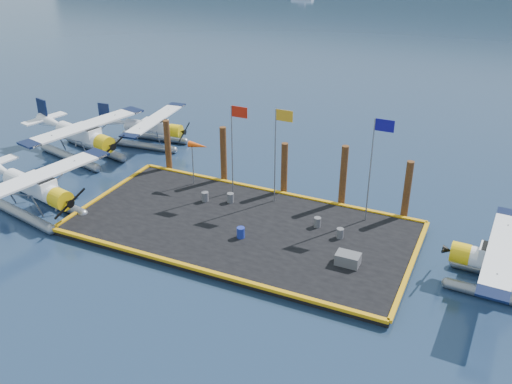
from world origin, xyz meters
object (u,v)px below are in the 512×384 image
(drum_0, at_px, (205,197))
(piling_4, at_px, (407,192))
(piling_1, at_px, (224,156))
(seaplane_c, at_px, (152,130))
(piling_3, at_px, (343,178))
(seaplane_a, at_px, (36,190))
(drum_5, at_px, (230,198))
(flagpole_red, at_px, (235,136))
(drum_2, at_px, (317,222))
(flagpole_blue, at_px, (375,155))
(windsock, at_px, (198,147))
(piling_2, at_px, (284,170))
(drum_4, at_px, (340,233))
(drum_3, at_px, (241,233))
(piling_0, at_px, (168,147))
(seaplane_d, at_px, (507,267))
(crate, at_px, (348,259))
(flagpole_yellow, at_px, (278,142))
(seaplane_b, at_px, (83,138))

(drum_0, bearing_deg, piling_4, 16.28)
(piling_1, bearing_deg, seaplane_c, 155.27)
(piling_3, bearing_deg, seaplane_a, -153.33)
(drum_0, distance_m, drum_5, 1.64)
(flagpole_red, bearing_deg, piling_4, 8.43)
(drum_2, bearing_deg, drum_5, 174.14)
(drum_5, relative_size, flagpole_blue, 0.10)
(windsock, height_order, piling_2, piling_2)
(drum_4, bearing_deg, piling_4, 56.58)
(piling_2, bearing_deg, piling_1, 180.00)
(drum_5, height_order, windsock, windsock)
(seaplane_c, relative_size, drum_3, 13.35)
(piling_0, bearing_deg, seaplane_d, -12.39)
(crate, bearing_deg, flagpole_blue, 92.27)
(drum_0, xyz_separation_m, windsock, (-1.49, 1.91, 2.51))
(windsock, bearing_deg, piling_2, 16.15)
(flagpole_red, height_order, flagpole_blue, flagpole_blue)
(drum_0, bearing_deg, drum_2, -0.49)
(piling_4, bearing_deg, drum_4, -123.42)
(drum_3, distance_m, piling_0, 11.26)
(drum_4, bearing_deg, seaplane_d, -5.39)
(crate, height_order, flagpole_yellow, flagpole_yellow)
(seaplane_a, xyz_separation_m, piling_2, (13.19, 8.63, 0.33))
(seaplane_a, relative_size, windsock, 3.26)
(crate, relative_size, piling_3, 0.30)
(seaplane_b, distance_m, piling_1, 11.90)
(seaplane_c, relative_size, crate, 6.79)
(piling_2, relative_size, piling_4, 0.95)
(piling_3, bearing_deg, seaplane_c, 166.93)
(seaplane_c, relative_size, drum_0, 13.53)
(drum_3, bearing_deg, windsock, 138.09)
(drum_3, bearing_deg, drum_2, 40.13)
(flagpole_red, relative_size, piling_0, 1.50)
(drum_2, xyz_separation_m, flagpole_blue, (2.58, 1.98, 3.99))
(seaplane_c, xyz_separation_m, piling_4, (21.14, -3.98, 0.67))
(piling_0, xyz_separation_m, piling_1, (4.50, 0.00, 0.10))
(flagpole_blue, relative_size, piling_1, 1.55)
(seaplane_a, xyz_separation_m, piling_4, (21.19, 8.63, 0.43))
(drum_3, relative_size, piling_2, 0.17)
(piling_2, xyz_separation_m, piling_3, (4.00, 0.00, 0.25))
(drum_5, bearing_deg, seaplane_c, 146.94)
(piling_0, bearing_deg, seaplane_a, -115.88)
(seaplane_c, height_order, flagpole_red, flagpole_red)
(drum_4, relative_size, flagpole_blue, 0.09)
(drum_4, relative_size, drum_5, 0.94)
(drum_2, relative_size, piling_3, 0.14)
(piling_0, xyz_separation_m, piling_3, (13.00, 0.00, 0.15))
(seaplane_d, height_order, flagpole_blue, flagpole_blue)
(flagpole_blue, height_order, piling_1, flagpole_blue)
(flagpole_red, xyz_separation_m, piling_2, (2.79, 1.60, -2.50))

